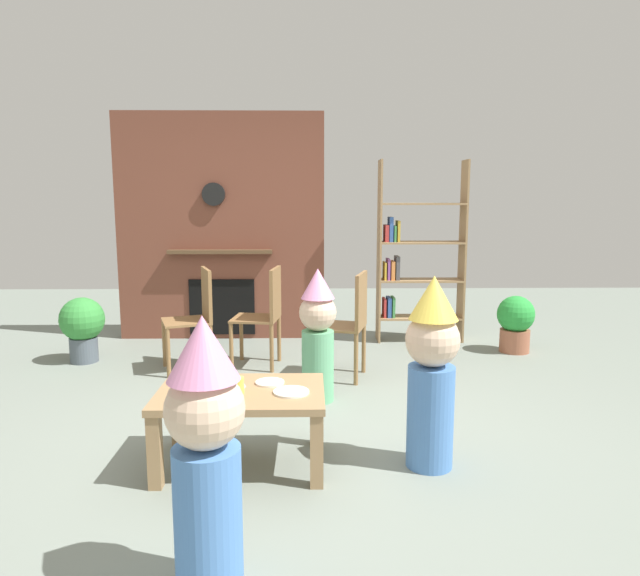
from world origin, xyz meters
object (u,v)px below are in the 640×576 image
(dining_chair_left, at_px, (197,313))
(dining_chair_middle, at_px, (265,311))
(paper_plate_rear, at_px, (291,392))
(potted_plant_tall, at_px, (515,322))
(child_in_pink, at_px, (432,368))
(dining_chair_right, at_px, (350,319))
(child_with_cone_hat, at_px, (206,450))
(bookshelf, at_px, (413,259))
(paper_plate_front, at_px, (270,382))
(paper_cup_center, at_px, (238,385))
(potted_plant_short, at_px, (82,325))
(paper_cup_near_left, at_px, (192,375))
(child_by_the_chairs, at_px, (318,332))
(coffee_table, at_px, (241,403))
(birthday_cake_slice, at_px, (237,380))
(paper_cup_near_right, at_px, (209,374))

(dining_chair_left, distance_m, dining_chair_middle, 0.61)
(paper_plate_rear, distance_m, potted_plant_tall, 3.27)
(child_in_pink, relative_size, dining_chair_right, 1.22)
(child_with_cone_hat, xyz_separation_m, dining_chair_left, (-0.61, 2.97, -0.07))
(bookshelf, bearing_deg, paper_plate_front, -115.30)
(paper_cup_center, bearing_deg, potted_plant_short, 127.95)
(dining_chair_left, relative_size, dining_chair_middle, 1.00)
(paper_cup_near_left, xyz_separation_m, potted_plant_short, (-1.41, 1.99, -0.14))
(child_with_cone_hat, xyz_separation_m, child_by_the_chairs, (0.45, 2.14, -0.05))
(paper_plate_rear, bearing_deg, coffee_table, 169.32)
(paper_cup_near_left, distance_m, potted_plant_short, 2.44)
(bookshelf, distance_m, coffee_table, 3.31)
(bookshelf, xyz_separation_m, child_with_cone_hat, (-1.48, -3.99, -0.30))
(paper_plate_front, distance_m, dining_chair_right, 1.60)
(paper_cup_center, relative_size, dining_chair_right, 0.10)
(dining_chair_right, height_order, potted_plant_short, dining_chair_right)
(coffee_table, height_order, paper_plate_front, paper_plate_front)
(paper_plate_front, relative_size, potted_plant_tall, 0.30)
(birthday_cake_slice, bearing_deg, dining_chair_middle, 89.48)
(birthday_cake_slice, bearing_deg, dining_chair_left, 107.65)
(paper_plate_rear, bearing_deg, paper_cup_near_left, 160.77)
(coffee_table, height_order, paper_cup_near_right, paper_cup_near_right)
(potted_plant_short, bearing_deg, coffee_table, -51.24)
(coffee_table, bearing_deg, child_in_pink, -1.79)
(paper_cup_near_right, height_order, paper_plate_rear, paper_cup_near_right)
(birthday_cake_slice, bearing_deg, paper_plate_front, 17.79)
(paper_plate_front, xyz_separation_m, dining_chair_middle, (-0.16, 1.85, 0.06))
(paper_plate_front, bearing_deg, coffee_table, -143.17)
(bookshelf, xyz_separation_m, paper_cup_center, (-1.49, -2.97, -0.39))
(coffee_table, relative_size, child_in_pink, 0.85)
(birthday_cake_slice, height_order, potted_plant_tall, potted_plant_tall)
(dining_chair_right, bearing_deg, paper_plate_rear, 90.47)
(birthday_cake_slice, distance_m, dining_chair_left, 1.93)
(child_with_cone_hat, distance_m, potted_plant_short, 3.65)
(bookshelf, relative_size, child_in_pink, 1.73)
(coffee_table, height_order, child_by_the_chairs, child_by_the_chairs)
(dining_chair_middle, distance_m, potted_plant_tall, 2.48)
(paper_cup_center, relative_size, potted_plant_tall, 0.16)
(paper_cup_near_left, height_order, child_with_cone_hat, child_with_cone_hat)
(birthday_cake_slice, distance_m, child_in_pink, 1.10)
(paper_cup_near_left, height_order, paper_cup_near_right, paper_cup_near_right)
(dining_chair_middle, xyz_separation_m, potted_plant_short, (-1.71, 0.17, -0.16))
(coffee_table, xyz_separation_m, paper_plate_rear, (0.28, -0.05, 0.08))
(paper_cup_near_left, distance_m, paper_cup_near_right, 0.10)
(paper_cup_near_left, relative_size, potted_plant_tall, 0.16)
(child_with_cone_hat, bearing_deg, dining_chair_right, -15.04)
(paper_cup_near_right, distance_m, dining_chair_left, 1.79)
(child_with_cone_hat, relative_size, child_in_pink, 1.00)
(paper_plate_front, relative_size, birthday_cake_slice, 1.68)
(paper_cup_near_left, xyz_separation_m, paper_cup_center, (0.30, -0.20, 0.00))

